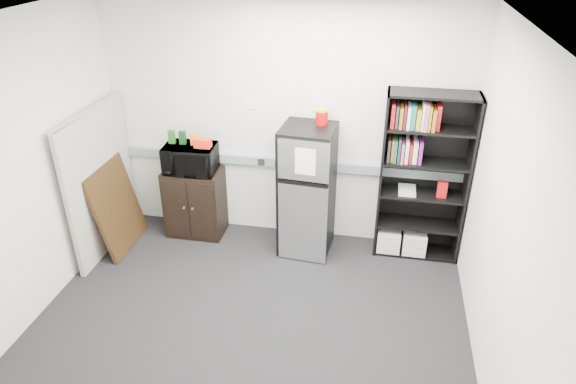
% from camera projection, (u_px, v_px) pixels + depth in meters
% --- Properties ---
extents(floor, '(4.00, 4.00, 0.00)m').
position_uv_depth(floor, '(247.00, 329.00, 4.72)').
color(floor, black).
rests_on(floor, ground).
extents(wall_back, '(4.00, 0.02, 2.70)m').
position_uv_depth(wall_back, '(284.00, 124.00, 5.60)').
color(wall_back, silver).
rests_on(wall_back, floor).
extents(wall_right, '(0.02, 3.50, 2.70)m').
position_uv_depth(wall_right, '(505.00, 226.00, 3.75)').
color(wall_right, silver).
rests_on(wall_right, floor).
extents(wall_left, '(0.02, 3.50, 2.70)m').
position_uv_depth(wall_left, '(16.00, 180.00, 4.41)').
color(wall_left, silver).
rests_on(wall_left, floor).
extents(ceiling, '(4.00, 3.50, 0.02)m').
position_uv_depth(ceiling, '(232.00, 26.00, 3.44)').
color(ceiling, white).
rests_on(ceiling, wall_back).
extents(electrical_raceway, '(3.92, 0.05, 0.10)m').
position_uv_depth(electrical_raceway, '(283.00, 163.00, 5.78)').
color(electrical_raceway, gray).
rests_on(electrical_raceway, wall_back).
extents(wall_note, '(0.14, 0.00, 0.10)m').
position_uv_depth(wall_note, '(252.00, 105.00, 5.55)').
color(wall_note, white).
rests_on(wall_note, wall_back).
extents(bookshelf, '(0.90, 0.34, 1.85)m').
position_uv_depth(bookshelf, '(421.00, 174.00, 5.37)').
color(bookshelf, black).
rests_on(bookshelf, floor).
extents(cubicle_partition, '(0.06, 1.30, 1.62)m').
position_uv_depth(cubicle_partition, '(101.00, 181.00, 5.58)').
color(cubicle_partition, '#9F978D').
rests_on(cubicle_partition, floor).
extents(cabinet, '(0.65, 0.44, 0.82)m').
position_uv_depth(cabinet, '(195.00, 202.00, 5.99)').
color(cabinet, black).
rests_on(cabinet, floor).
extents(microwave, '(0.59, 0.41, 0.31)m').
position_uv_depth(microwave, '(190.00, 159.00, 5.71)').
color(microwave, black).
rests_on(microwave, cabinet).
extents(snack_box_a, '(0.07, 0.05, 0.15)m').
position_uv_depth(snack_box_a, '(172.00, 137.00, 5.67)').
color(snack_box_a, '#1F5719').
rests_on(snack_box_a, microwave).
extents(snack_box_b, '(0.07, 0.05, 0.15)m').
position_uv_depth(snack_box_b, '(182.00, 138.00, 5.65)').
color(snack_box_b, '#0C3612').
rests_on(snack_box_b, microwave).
extents(snack_box_c, '(0.08, 0.07, 0.14)m').
position_uv_depth(snack_box_c, '(194.00, 139.00, 5.63)').
color(snack_box_c, orange).
rests_on(snack_box_c, microwave).
extents(snack_bag, '(0.18, 0.10, 0.10)m').
position_uv_depth(snack_bag, '(203.00, 143.00, 5.57)').
color(snack_bag, red).
rests_on(snack_bag, microwave).
extents(refrigerator, '(0.59, 0.62, 1.46)m').
position_uv_depth(refrigerator, '(307.00, 191.00, 5.55)').
color(refrigerator, black).
rests_on(refrigerator, floor).
extents(coffee_can, '(0.13, 0.13, 0.18)m').
position_uv_depth(coffee_can, '(322.00, 116.00, 5.26)').
color(coffee_can, '#AF080A').
rests_on(coffee_can, refrigerator).
extents(framed_poster, '(0.26, 0.78, 0.99)m').
position_uv_depth(framed_poster, '(117.00, 207.00, 5.71)').
color(framed_poster, black).
rests_on(framed_poster, floor).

